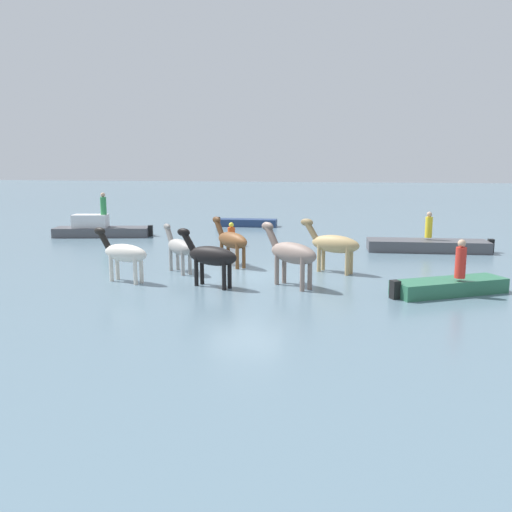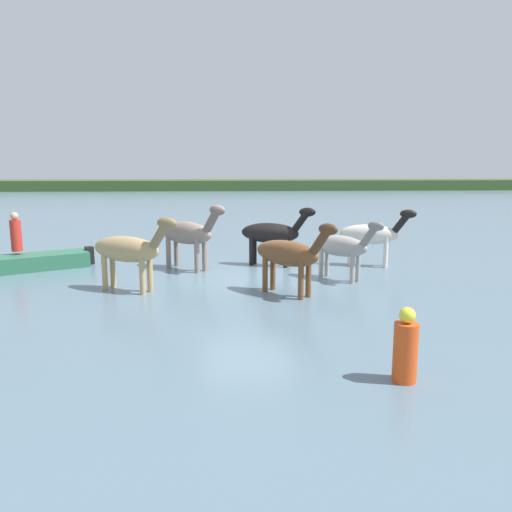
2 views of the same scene
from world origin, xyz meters
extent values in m
plane|color=slate|center=(0.00, 0.00, 0.00)|extent=(175.51, 175.51, 0.00)
ellipsoid|color=black|center=(0.79, 1.76, 1.04)|extent=(1.95, 1.23, 0.63)
cylinder|color=black|center=(1.37, 1.68, 0.52)|extent=(0.14, 0.14, 1.04)
cylinder|color=black|center=(1.25, 1.40, 0.52)|extent=(0.14, 0.14, 1.04)
cylinder|color=black|center=(0.33, 2.12, 0.52)|extent=(0.14, 0.14, 1.04)
cylinder|color=black|center=(0.21, 1.83, 0.52)|extent=(0.14, 0.14, 1.04)
cylinder|color=black|center=(1.71, 1.38, 1.45)|extent=(0.61, 0.42, 0.69)
ellipsoid|color=black|center=(1.89, 1.30, 1.73)|extent=(0.56, 0.40, 0.28)
ellipsoid|color=tan|center=(-3.08, -1.27, 1.07)|extent=(1.99, 1.40, 0.66)
cylinder|color=tan|center=(-2.49, -1.39, 0.54)|extent=(0.14, 0.14, 1.07)
cylinder|color=tan|center=(-2.64, -1.67, 0.54)|extent=(0.14, 0.14, 1.07)
cylinder|color=tan|center=(-3.53, -0.86, 0.54)|extent=(0.14, 0.14, 1.07)
cylinder|color=tan|center=(-3.67, -1.14, 0.54)|extent=(0.14, 0.14, 1.07)
cylinder|color=olive|center=(-2.16, -1.74, 1.50)|extent=(0.63, 0.47, 0.72)
ellipsoid|color=olive|center=(-1.98, -1.83, 1.79)|extent=(0.58, 0.44, 0.29)
ellipsoid|color=gray|center=(-1.80, 1.31, 1.13)|extent=(1.94, 1.80, 0.69)
cylinder|color=gray|center=(-1.23, 1.03, 0.56)|extent=(0.15, 0.15, 1.13)
cylinder|color=gray|center=(-1.45, 0.78, 0.56)|extent=(0.15, 0.15, 1.13)
cylinder|color=gray|center=(-2.15, 1.84, 0.56)|extent=(0.15, 0.15, 1.13)
cylinder|color=gray|center=(-2.37, 1.59, 0.56)|extent=(0.15, 0.15, 1.13)
cylinder|color=#63544C|center=(-0.98, 0.60, 1.58)|extent=(0.63, 0.59, 0.75)
ellipsoid|color=#63544C|center=(-0.82, 0.45, 1.88)|extent=(0.58, 0.55, 0.30)
ellipsoid|color=brown|center=(0.91, -1.84, 1.03)|extent=(1.71, 1.71, 0.63)
cylinder|color=brown|center=(1.41, -2.13, 0.52)|extent=(0.14, 0.14, 1.03)
cylinder|color=brown|center=(1.20, -2.34, 0.52)|extent=(0.14, 0.14, 1.03)
cylinder|color=brown|center=(0.62, -1.33, 0.52)|extent=(0.14, 0.14, 1.03)
cylinder|color=brown|center=(0.40, -1.55, 0.52)|extent=(0.14, 0.14, 1.03)
cylinder|color=#50311A|center=(1.61, -2.54, 1.44)|extent=(0.56, 0.56, 0.69)
ellipsoid|color=#50311A|center=(1.75, -2.68, 1.72)|extent=(0.51, 0.51, 0.28)
ellipsoid|color=#9E9993|center=(2.56, -0.31, 0.96)|extent=(1.55, 1.61, 0.58)
cylinder|color=#9E9993|center=(3.02, -0.60, 0.48)|extent=(0.13, 0.13, 0.96)
cylinder|color=#9E9993|center=(2.81, -0.79, 0.48)|extent=(0.13, 0.13, 0.96)
cylinder|color=#9E9993|center=(2.31, 0.16, 0.48)|extent=(0.13, 0.13, 0.96)
cylinder|color=#9E9993|center=(2.10, -0.03, 0.48)|extent=(0.13, 0.13, 0.96)
cylinder|color=slate|center=(3.19, -0.98, 1.33)|extent=(0.51, 0.52, 0.64)
ellipsoid|color=slate|center=(3.31, -1.12, 1.59)|extent=(0.47, 0.48, 0.25)
ellipsoid|color=silver|center=(3.88, 1.55, 1.01)|extent=(1.89, 1.13, 0.61)
cylinder|color=silver|center=(4.45, 1.50, 0.50)|extent=(0.13, 0.13, 1.01)
cylinder|color=silver|center=(4.34, 1.22, 0.50)|extent=(0.13, 0.13, 1.01)
cylinder|color=silver|center=(3.42, 1.87, 0.50)|extent=(0.13, 0.13, 1.01)
cylinder|color=silver|center=(3.32, 1.60, 0.50)|extent=(0.13, 0.13, 1.01)
cylinder|color=black|center=(4.79, 1.21, 1.40)|extent=(0.60, 0.39, 0.67)
ellipsoid|color=black|center=(4.97, 1.15, 1.68)|extent=(0.54, 0.37, 0.27)
cube|color=#4C4C51|center=(9.76, -8.99, 0.18)|extent=(5.25, 2.38, 0.65)
cube|color=silver|center=(10.36, -8.88, 0.85)|extent=(1.98, 1.33, 0.70)
cube|color=black|center=(7.18, -9.50, 0.25)|extent=(0.29, 0.32, 0.70)
cube|color=#4C4C51|center=(-7.11, -6.89, 0.18)|extent=(5.44, 1.77, 0.66)
cube|color=black|center=(-9.89, -7.03, 0.26)|extent=(0.25, 0.29, 0.71)
cube|color=#2D6B4C|center=(-6.70, 1.41, 0.16)|extent=(3.74, 2.65, 0.61)
cube|color=black|center=(-4.98, 2.33, 0.23)|extent=(0.34, 0.36, 0.66)
cube|color=navy|center=(2.76, -14.90, 0.15)|extent=(3.66, 1.13, 0.61)
cube|color=black|center=(4.68, -14.84, 0.23)|extent=(0.25, 0.29, 0.66)
cylinder|color=#338C4C|center=(9.61, -8.96, 1.68)|extent=(0.32, 0.32, 0.95)
sphere|color=tan|center=(9.61, -8.96, 2.27)|extent=(0.24, 0.24, 0.24)
cylinder|color=yellow|center=(-7.15, -7.04, 1.09)|extent=(0.32, 0.32, 0.95)
sphere|color=tan|center=(-7.15, -7.04, 1.68)|extent=(0.24, 0.24, 0.24)
cylinder|color=red|center=(-6.95, 1.62, 1.04)|extent=(0.32, 0.32, 0.95)
sphere|color=tan|center=(-6.95, 1.62, 1.63)|extent=(0.24, 0.24, 0.24)
cylinder|color=#E54C19|center=(2.09, -6.99, 0.45)|extent=(0.36, 0.36, 0.90)
sphere|color=yellow|center=(2.09, -6.99, 1.02)|extent=(0.24, 0.24, 0.24)
camera|label=1|loc=(-3.59, 18.74, 4.10)|focal=38.29mm
camera|label=2|loc=(-0.51, -13.95, 3.20)|focal=35.53mm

